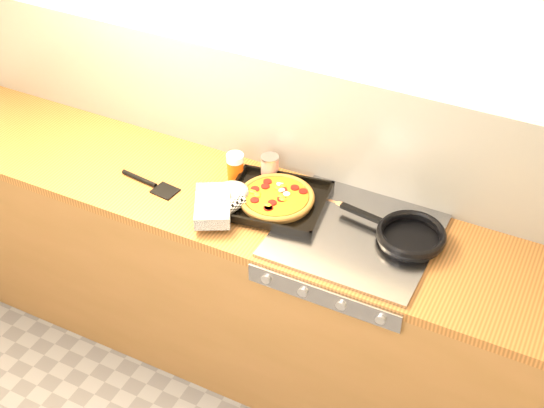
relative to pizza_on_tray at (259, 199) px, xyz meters
The scene contains 9 objects.
room_shell 0.36m from the pizza_on_tray, 97.10° to the left, with size 3.20×3.20×3.20m.
counter_run 0.49m from the pizza_on_tray, 167.49° to the left, with size 3.20×0.62×0.90m.
stovetop 0.41m from the pizza_on_tray, ahead, with size 0.60×0.56×0.02m, color gray.
pizza_on_tray is the anchor object (origin of this frame).
frying_pan 0.61m from the pizza_on_tray, ahead, with size 0.46×0.30×0.04m.
tomato_can 0.21m from the pizza_on_tray, 105.13° to the left, with size 0.09×0.09×0.11m.
juice_glass 0.22m from the pizza_on_tray, 144.20° to the left, with size 0.08×0.08×0.12m.
wooden_spoon 0.25m from the pizza_on_tray, 38.09° to the left, with size 0.30×0.04×0.02m.
black_spatula 0.49m from the pizza_on_tray, behind, with size 0.29×0.10×0.02m.
Camera 1 is at (1.16, -1.02, 2.81)m, focal length 50.00 mm.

